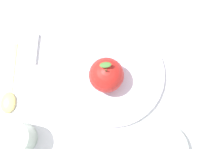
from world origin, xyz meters
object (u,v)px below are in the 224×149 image
Objects in this scene: dinner_plate at (112,76)px; knife at (32,69)px; apple at (106,75)px; spoon at (9,95)px; cup at (16,138)px.

dinner_plate reaches higher than knife.
spoon is at bearing 93.17° from apple.
knife is (0.04, 0.17, -0.05)m from apple.
dinner_plate is at bearing -59.39° from apple.
cup reaches higher than knife.
cup is at bearing 168.66° from knife.
knife is at bearing -44.23° from spoon.
knife is (0.15, -0.03, -0.04)m from cup.
cup is (-0.12, 0.21, 0.03)m from dinner_plate.
dinner_plate is at bearing -85.17° from spoon.
apple is 0.23m from cup.
dinner_plate is 0.24m from spoon.
spoon reaches higher than knife.
knife is (0.04, 0.18, -0.01)m from dinner_plate.
apple is (-0.01, 0.01, 0.04)m from dinner_plate.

